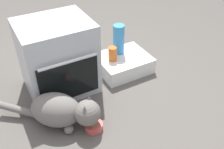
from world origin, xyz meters
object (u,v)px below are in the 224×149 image
(oven, at_px, (58,57))
(food_bowl, at_px, (94,126))
(sauce_jar, at_px, (113,54))
(pantry_cabinet, at_px, (123,63))
(water_bottle, at_px, (119,39))
(cat, at_px, (62,111))

(oven, distance_m, food_bowl, 0.68)
(sauce_jar, bearing_deg, oven, 175.54)
(pantry_cabinet, distance_m, water_bottle, 0.25)
(oven, bearing_deg, food_bowl, -86.64)
(pantry_cabinet, height_order, cat, cat)
(sauce_jar, bearing_deg, food_bowl, -130.24)
(food_bowl, relative_size, water_bottle, 0.47)
(oven, bearing_deg, sauce_jar, -4.46)
(oven, bearing_deg, pantry_cabinet, -3.69)
(water_bottle, bearing_deg, sauce_jar, -142.46)
(oven, relative_size, sauce_jar, 4.67)
(oven, xyz_separation_m, water_bottle, (0.64, 0.05, -0.02))
(water_bottle, height_order, sauce_jar, water_bottle)
(oven, height_order, pantry_cabinet, oven)
(pantry_cabinet, relative_size, cat, 0.74)
(oven, xyz_separation_m, pantry_cabinet, (0.64, -0.04, -0.25))
(oven, xyz_separation_m, cat, (-0.15, -0.45, -0.18))
(pantry_cabinet, height_order, food_bowl, pantry_cabinet)
(food_bowl, bearing_deg, oven, 93.36)
(pantry_cabinet, xyz_separation_m, cat, (-0.79, -0.41, 0.07))
(cat, bearing_deg, water_bottle, 73.60)
(food_bowl, relative_size, cat, 0.20)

